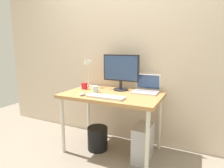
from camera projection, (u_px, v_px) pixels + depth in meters
ground_plane at (112, 150)px, 2.51m from camera, size 6.00×6.00×0.00m
back_wall at (125, 49)px, 2.65m from camera, size 4.40×0.04×2.60m
desk at (112, 99)px, 2.38m from camera, size 1.20×0.73×0.76m
monitor at (121, 70)px, 2.52m from camera, size 0.50×0.20×0.47m
laptop at (146, 88)px, 2.43m from camera, size 0.32×0.28×0.22m
desk_lamp at (87, 65)px, 2.73m from camera, size 0.11×0.16×0.45m
keyboard at (106, 97)px, 2.16m from camera, size 0.44×0.14×0.02m
mouse at (82, 94)px, 2.27m from camera, size 0.06×0.09×0.03m
coffee_mug at (85, 86)px, 2.63m from camera, size 0.12×0.08×0.08m
glass_cup at (95, 89)px, 2.40m from camera, size 0.11×0.08×0.09m
computer_tower at (143, 143)px, 2.27m from camera, size 0.18×0.36×0.42m
wastebasket at (98, 138)px, 2.51m from camera, size 0.26×0.26×0.30m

